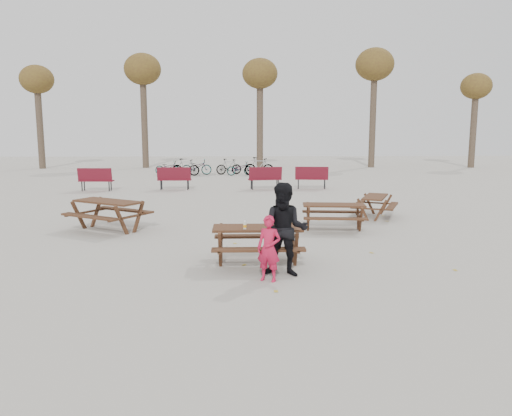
{
  "coord_description": "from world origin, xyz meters",
  "views": [
    {
      "loc": [
        -0.34,
        -9.86,
        2.74
      ],
      "look_at": [
        0.0,
        1.0,
        1.0
      ],
      "focal_mm": 35.0,
      "sensor_mm": 36.0,
      "label": 1
    }
  ],
  "objects_px": {
    "adult": "(285,230)",
    "picnic_table_east": "(334,217)",
    "food_tray": "(272,227)",
    "picnic_table_far": "(375,207)",
    "soda_bottle": "(245,225)",
    "main_picnic_table": "(258,236)",
    "picnic_table_north": "(108,216)",
    "child": "(269,248)"
  },
  "relations": [
    {
      "from": "child",
      "to": "picnic_table_east",
      "type": "xyz_separation_m",
      "value": [
        2.02,
        4.52,
        -0.24
      ]
    },
    {
      "from": "main_picnic_table",
      "to": "soda_bottle",
      "type": "distance_m",
      "value": 0.42
    },
    {
      "from": "child",
      "to": "picnic_table_east",
      "type": "height_order",
      "value": "child"
    },
    {
      "from": "picnic_table_far",
      "to": "soda_bottle",
      "type": "bearing_deg",
      "value": 166.43
    },
    {
      "from": "child",
      "to": "picnic_table_north",
      "type": "relative_size",
      "value": 0.63
    },
    {
      "from": "picnic_table_north",
      "to": "child",
      "type": "bearing_deg",
      "value": -17.15
    },
    {
      "from": "picnic_table_north",
      "to": "picnic_table_east",
      "type": "bearing_deg",
      "value": 30.27
    },
    {
      "from": "adult",
      "to": "picnic_table_east",
      "type": "relative_size",
      "value": 1.06
    },
    {
      "from": "adult",
      "to": "soda_bottle",
      "type": "bearing_deg",
      "value": 151.75
    },
    {
      "from": "soda_bottle",
      "to": "picnic_table_north",
      "type": "distance_m",
      "value": 5.25
    },
    {
      "from": "food_tray",
      "to": "soda_bottle",
      "type": "bearing_deg",
      "value": -172.41
    },
    {
      "from": "adult",
      "to": "picnic_table_east",
      "type": "height_order",
      "value": "adult"
    },
    {
      "from": "main_picnic_table",
      "to": "picnic_table_east",
      "type": "xyz_separation_m",
      "value": [
        2.18,
        3.39,
        -0.23
      ]
    },
    {
      "from": "food_tray",
      "to": "adult",
      "type": "height_order",
      "value": "adult"
    },
    {
      "from": "main_picnic_table",
      "to": "child",
      "type": "bearing_deg",
      "value": -81.71
    },
    {
      "from": "soda_bottle",
      "to": "picnic_table_east",
      "type": "distance_m",
      "value": 4.37
    },
    {
      "from": "picnic_table_east",
      "to": "main_picnic_table",
      "type": "bearing_deg",
      "value": -117.43
    },
    {
      "from": "adult",
      "to": "food_tray",
      "type": "bearing_deg",
      "value": 117.52
    },
    {
      "from": "soda_bottle",
      "to": "child",
      "type": "distance_m",
      "value": 1.04
    },
    {
      "from": "picnic_table_north",
      "to": "food_tray",
      "type": "bearing_deg",
      "value": -9.47
    },
    {
      "from": "picnic_table_far",
      "to": "adult",
      "type": "bearing_deg",
      "value": 174.38
    },
    {
      "from": "soda_bottle",
      "to": "picnic_table_far",
      "type": "bearing_deg",
      "value": 53.39
    },
    {
      "from": "soda_bottle",
      "to": "picnic_table_far",
      "type": "height_order",
      "value": "soda_bottle"
    },
    {
      "from": "child",
      "to": "picnic_table_far",
      "type": "bearing_deg",
      "value": 83.3
    },
    {
      "from": "main_picnic_table",
      "to": "food_tray",
      "type": "xyz_separation_m",
      "value": [
        0.29,
        -0.14,
        0.21
      ]
    },
    {
      "from": "food_tray",
      "to": "picnic_table_north",
      "type": "bearing_deg",
      "value": 138.92
    },
    {
      "from": "main_picnic_table",
      "to": "picnic_table_north",
      "type": "relative_size",
      "value": 0.95
    },
    {
      "from": "main_picnic_table",
      "to": "adult",
      "type": "relative_size",
      "value": 1.03
    },
    {
      "from": "adult",
      "to": "picnic_table_far",
      "type": "distance_m",
      "value": 6.97
    },
    {
      "from": "main_picnic_table",
      "to": "picnic_table_east",
      "type": "distance_m",
      "value": 4.04
    },
    {
      "from": "picnic_table_far",
      "to": "picnic_table_east",
      "type": "bearing_deg",
      "value": 162.22
    },
    {
      "from": "child",
      "to": "picnic_table_east",
      "type": "distance_m",
      "value": 4.95
    },
    {
      "from": "child",
      "to": "picnic_table_far",
      "type": "distance_m",
      "value": 7.39
    },
    {
      "from": "food_tray",
      "to": "picnic_table_east",
      "type": "bearing_deg",
      "value": 61.68
    },
    {
      "from": "soda_bottle",
      "to": "child",
      "type": "relative_size",
      "value": 0.14
    },
    {
      "from": "soda_bottle",
      "to": "picnic_table_east",
      "type": "height_order",
      "value": "soda_bottle"
    },
    {
      "from": "adult",
      "to": "main_picnic_table",
      "type": "bearing_deg",
      "value": 131.79
    },
    {
      "from": "main_picnic_table",
      "to": "soda_bottle",
      "type": "relative_size",
      "value": 10.59
    },
    {
      "from": "child",
      "to": "adult",
      "type": "height_order",
      "value": "adult"
    },
    {
      "from": "adult",
      "to": "picnic_table_far",
      "type": "relative_size",
      "value": 1.13
    },
    {
      "from": "picnic_table_east",
      "to": "picnic_table_north",
      "type": "bearing_deg",
      "value": -175.96
    },
    {
      "from": "food_tray",
      "to": "adult",
      "type": "xyz_separation_m",
      "value": [
        0.2,
        -0.68,
        0.09
      ]
    }
  ]
}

